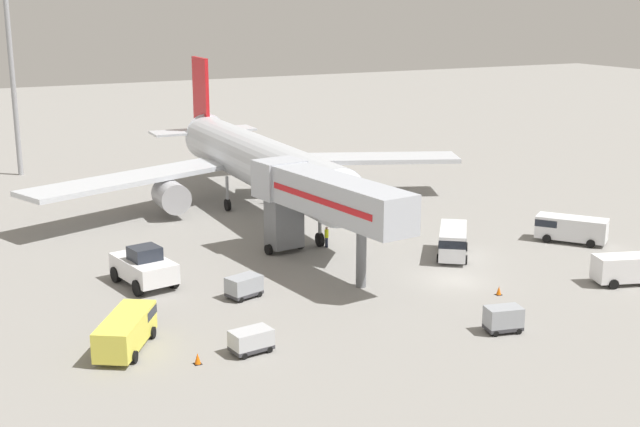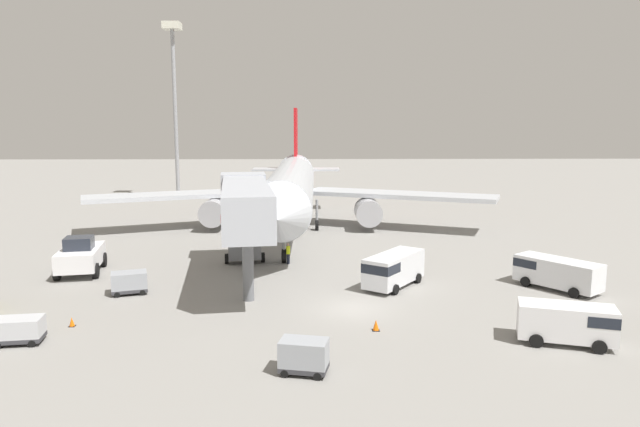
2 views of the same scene
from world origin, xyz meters
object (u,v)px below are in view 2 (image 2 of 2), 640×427
Objects in this scene: safety_cone_charlie at (72,322)px; jet_bridge at (245,206)px; baggage_cart_far_right at (304,355)px; safety_cone_alpha at (376,325)px; service_van_near_right at (555,272)px; ground_crew_worker_foreground at (288,253)px; baggage_cart_outer_left at (19,329)px; apron_light_mast at (174,78)px; airplane_at_gate at (291,188)px; pushback_tug at (80,256)px; service_van_far_left at (569,322)px; baggage_cart_near_left at (129,282)px; service_van_mid_right at (393,268)px.

jet_bridge is at bearing 47.80° from safety_cone_charlie.
jet_bridge reaches higher than safety_cone_charlie.
safety_cone_alpha is (3.81, 5.27, -0.55)m from baggage_cart_far_right.
baggage_cart_far_right reaches higher than safety_cone_alpha.
service_van_near_right is at bearing -7.50° from jet_bridge.
ground_crew_worker_foreground is 2.78× the size of safety_cone_alpha.
ground_crew_worker_foreground reaches higher than baggage_cart_far_right.
baggage_cart_outer_left is 0.10× the size of apron_light_mast.
service_van_near_right is (18.27, -21.39, -3.32)m from airplane_at_gate.
service_van_far_left is (29.85, -14.47, -0.15)m from pushback_tug.
pushback_tug is at bearing 170.90° from jet_bridge.
baggage_cart_far_right is 0.09× the size of apron_light_mast.
safety_cone_alpha is at bearing -24.84° from baggage_cart_near_left.
service_van_far_left reaches higher than safety_cone_charlie.
service_van_mid_right reaches higher than baggage_cart_far_right.
safety_cone_charlie is (-18.63, -7.33, -1.03)m from service_van_mid_right.
safety_cone_alpha is at bearing 4.57° from baggage_cart_outer_left.
baggage_cart_near_left is at bearing -81.09° from apron_light_mast.
baggage_cart_far_right is at bearing -72.58° from apron_light_mast.
ground_crew_worker_foreground is at bearing -66.40° from apron_light_mast.
service_van_near_right is at bearing -53.13° from apron_light_mast.
safety_cone_charlie is (-25.94, 3.08, -0.90)m from service_van_far_left.
baggage_cart_far_right is (16.61, -17.63, -0.46)m from pushback_tug.
service_van_far_left is 26.31m from baggage_cart_near_left.
service_van_near_right is 2.28× the size of baggage_cart_outer_left.
apron_light_mast is (-22.79, 55.21, 17.24)m from safety_cone_alpha.
service_van_near_right is at bearing -49.49° from airplane_at_gate.
baggage_cart_outer_left is at bearing 178.64° from service_van_far_left.
service_van_far_left is 0.20× the size of apron_light_mast.
apron_light_mast is (-24.90, 46.91, 16.25)m from service_van_mid_right.
baggage_cart_outer_left is 4.07× the size of safety_cone_alpha.
pushback_tug is 12.08m from safety_cone_charlie.
jet_bridge is 7.11× the size of baggage_cart_far_right.
airplane_at_gate is 34.50m from baggage_cart_far_right.
baggage_cart_near_left is at bearing -175.89° from service_van_mid_right.
service_van_near_right is at bearing 30.55° from safety_cone_alpha.
apron_light_mast is at bearing 93.16° from pushback_tug.
jet_bridge is 9.13m from baggage_cart_near_left.
service_van_near_right is 28.16m from baggage_cart_near_left.
baggage_cart_far_right is 6.53m from safety_cone_alpha.
baggage_cart_outer_left is (-27.59, 0.65, -0.41)m from service_van_far_left.
apron_light_mast is (-17.42, 26.20, 13.03)m from airplane_at_gate.
service_van_far_left is 2.02× the size of baggage_cart_outer_left.
jet_bridge is 16.78m from baggage_cart_far_right.
service_van_mid_right is 10.88× the size of safety_cone_charlie.
safety_cone_charlie is (-16.52, 0.97, -0.04)m from safety_cone_alpha.
jet_bridge is 2.85× the size of pushback_tug.
baggage_cart_near_left is 1.52× the size of ground_crew_worker_foreground.
airplane_at_gate is at bearing 92.59° from baggage_cart_far_right.
jet_bridge is 6.74× the size of baggage_cart_outer_left.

